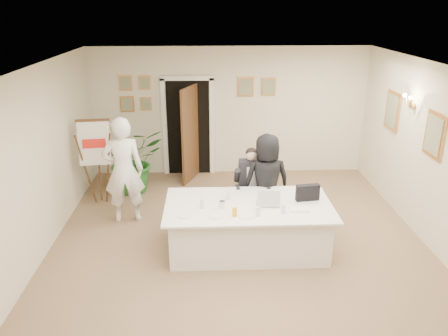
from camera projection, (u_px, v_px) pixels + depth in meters
name	position (u px, v px, depth m)	size (l,w,h in m)	color
floor	(240.00, 253.00, 6.79)	(7.00, 7.00, 0.00)	brown
ceiling	(243.00, 70.00, 5.79)	(6.00, 7.00, 0.02)	white
wall_back	(229.00, 112.00, 9.56)	(6.00, 0.10, 2.80)	beige
wall_left	(30.00, 172.00, 6.18)	(0.10, 7.00, 2.80)	beige
wall_right	(445.00, 166.00, 6.40)	(0.10, 7.00, 2.80)	beige
doorway	(189.00, 130.00, 9.48)	(1.14, 0.86, 2.20)	black
pictures_back_wall	(192.00, 92.00, 9.34)	(3.40, 0.06, 0.80)	#D68B49
pictures_right_wall	(411.00, 122.00, 7.40)	(0.06, 2.20, 0.80)	#D68B49
wall_sconce	(410.00, 101.00, 7.27)	(0.20, 0.30, 0.24)	#BA8A3B
conference_table	(248.00, 227.00, 6.75)	(2.53, 1.36, 0.78)	silver
seated_man	(251.00, 185.00, 7.56)	(0.58, 0.62, 1.36)	black
flip_chart	(97.00, 166.00, 8.21)	(0.59, 0.39, 1.64)	#3F2914
standing_man	(124.00, 171.00, 7.47)	(0.69, 0.45, 1.89)	white
standing_woman	(266.00, 181.00, 7.35)	(0.80, 0.52, 1.64)	black
potted_palm	(133.00, 160.00, 8.81)	(1.18, 1.02, 1.31)	#206022
laptop	(268.00, 195.00, 6.59)	(0.34, 0.36, 0.28)	#B7BABC
laptop_bag	(308.00, 193.00, 6.72)	(0.36, 0.10, 0.25)	black
paper_stack	(299.00, 209.00, 6.44)	(0.27, 0.19, 0.03)	white
plate_left	(185.00, 215.00, 6.26)	(0.22, 0.22, 0.01)	white
plate_mid	(217.00, 216.00, 6.23)	(0.20, 0.20, 0.01)	white
plate_near	(246.00, 217.00, 6.22)	(0.21, 0.21, 0.01)	white
glass_a	(202.00, 204.00, 6.47)	(0.06, 0.06, 0.14)	silver
glass_b	(258.00, 211.00, 6.24)	(0.06, 0.06, 0.14)	silver
glass_c	(283.00, 209.00, 6.31)	(0.06, 0.06, 0.14)	silver
glass_d	(229.00, 195.00, 6.76)	(0.06, 0.06, 0.14)	silver
oj_glass	(235.00, 212.00, 6.23)	(0.07, 0.07, 0.13)	orange
steel_jug	(222.00, 204.00, 6.48)	(0.09, 0.09, 0.11)	silver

